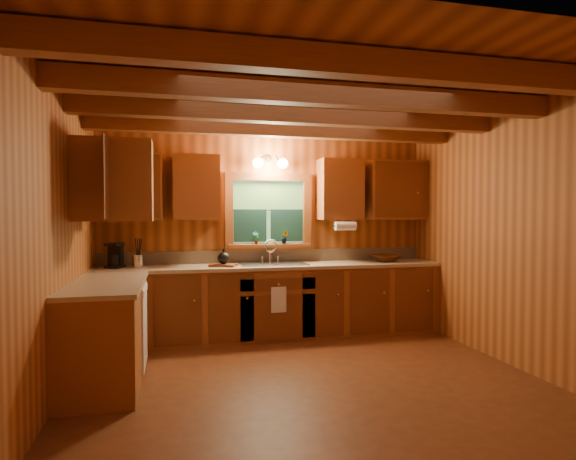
# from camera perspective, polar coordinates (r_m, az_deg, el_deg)

# --- Properties ---
(room) EXTENTS (4.20, 4.20, 4.20)m
(room) POSITION_cam_1_polar(r_m,az_deg,el_deg) (4.26, 2.52, -1.01)
(room) COLOR #5D2F16
(room) RESTS_ON ground
(ceiling_beams) EXTENTS (4.20, 2.54, 0.18)m
(ceiling_beams) POSITION_cam_1_polar(r_m,az_deg,el_deg) (4.36, 2.54, 14.80)
(ceiling_beams) COLOR brown
(ceiling_beams) RESTS_ON room
(base_cabinets) EXTENTS (4.20, 2.22, 0.86)m
(base_cabinets) POSITION_cam_1_polar(r_m,az_deg,el_deg) (5.52, -6.25, -9.47)
(base_cabinets) COLOR brown
(base_cabinets) RESTS_ON ground
(countertop) EXTENTS (4.20, 2.24, 0.04)m
(countertop) POSITION_cam_1_polar(r_m,az_deg,el_deg) (5.46, -6.14, -4.81)
(countertop) COLOR tan
(countertop) RESTS_ON base_cabinets
(backsplash) EXTENTS (4.20, 0.02, 0.16)m
(backsplash) POSITION_cam_1_polar(r_m,az_deg,el_deg) (6.11, -2.38, -3.15)
(backsplash) COLOR tan
(backsplash) RESTS_ON room
(dishwasher_panel) EXTENTS (0.02, 0.60, 0.80)m
(dishwasher_panel) POSITION_cam_1_polar(r_m,az_deg,el_deg) (4.90, -16.95, -11.00)
(dishwasher_panel) COLOR white
(dishwasher_panel) RESTS_ON base_cabinets
(upper_cabinets) EXTENTS (4.19, 1.77, 0.78)m
(upper_cabinets) POSITION_cam_1_polar(r_m,az_deg,el_deg) (5.55, -7.22, 5.22)
(upper_cabinets) COLOR brown
(upper_cabinets) RESTS_ON room
(window) EXTENTS (1.12, 0.08, 1.00)m
(window) POSITION_cam_1_polar(r_m,az_deg,el_deg) (6.07, -2.36, 2.01)
(window) COLOR brown
(window) RESTS_ON room
(window_sill) EXTENTS (1.06, 0.14, 0.04)m
(window_sill) POSITION_cam_1_polar(r_m,az_deg,el_deg) (6.03, -2.27, -1.88)
(window_sill) COLOR brown
(window_sill) RESTS_ON room
(wall_sconce) EXTENTS (0.45, 0.21, 0.17)m
(wall_sconce) POSITION_cam_1_polar(r_m,az_deg,el_deg) (5.99, -2.14, 8.10)
(wall_sconce) COLOR black
(wall_sconce) RESTS_ON room
(paper_towel_roll) EXTENTS (0.27, 0.11, 0.11)m
(paper_towel_roll) POSITION_cam_1_polar(r_m,az_deg,el_deg) (6.00, 6.93, 0.48)
(paper_towel_roll) COLOR white
(paper_towel_roll) RESTS_ON upper_cabinets
(dish_towel) EXTENTS (0.18, 0.01, 0.30)m
(dish_towel) POSITION_cam_1_polar(r_m,az_deg,el_deg) (5.57, -1.13, -8.41)
(dish_towel) COLOR white
(dish_towel) RESTS_ON base_cabinets
(sink) EXTENTS (0.82, 0.48, 0.43)m
(sink) POSITION_cam_1_polar(r_m,az_deg,el_deg) (5.85, -1.85, -4.60)
(sink) COLOR silver
(sink) RESTS_ON countertop
(coffee_maker) EXTENTS (0.16, 0.21, 0.29)m
(coffee_maker) POSITION_cam_1_polar(r_m,az_deg,el_deg) (5.82, -20.14, -2.89)
(coffee_maker) COLOR black
(coffee_maker) RESTS_ON countertop
(utensil_crock) EXTENTS (0.12, 0.12, 0.34)m
(utensil_crock) POSITION_cam_1_polar(r_m,az_deg,el_deg) (5.75, -17.68, -3.51)
(utensil_crock) COLOR silver
(utensil_crock) RESTS_ON countertop
(cutting_board) EXTENTS (0.37, 0.32, 0.03)m
(cutting_board) POSITION_cam_1_polar(r_m,az_deg,el_deg) (5.67, -7.79, -4.22)
(cutting_board) COLOR #623015
(cutting_board) RESTS_ON countertop
(teakettle) EXTENTS (0.14, 0.14, 0.18)m
(teakettle) POSITION_cam_1_polar(r_m,az_deg,el_deg) (5.66, -7.79, -3.36)
(teakettle) COLOR black
(teakettle) RESTS_ON cutting_board
(wicker_basket) EXTENTS (0.42, 0.42, 0.09)m
(wicker_basket) POSITION_cam_1_polar(r_m,az_deg,el_deg) (6.31, 11.68, -3.35)
(wicker_basket) COLOR #48230C
(wicker_basket) RESTS_ON countertop
(potted_plant_left) EXTENTS (0.09, 0.06, 0.16)m
(potted_plant_left) POSITION_cam_1_polar(r_m,az_deg,el_deg) (6.00, -3.90, -0.93)
(potted_plant_left) COLOR #623015
(potted_plant_left) RESTS_ON window_sill
(potted_plant_right) EXTENTS (0.11, 0.10, 0.17)m
(potted_plant_right) POSITION_cam_1_polar(r_m,az_deg,el_deg) (6.05, -0.42, -0.87)
(potted_plant_right) COLOR #623015
(potted_plant_right) RESTS_ON window_sill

